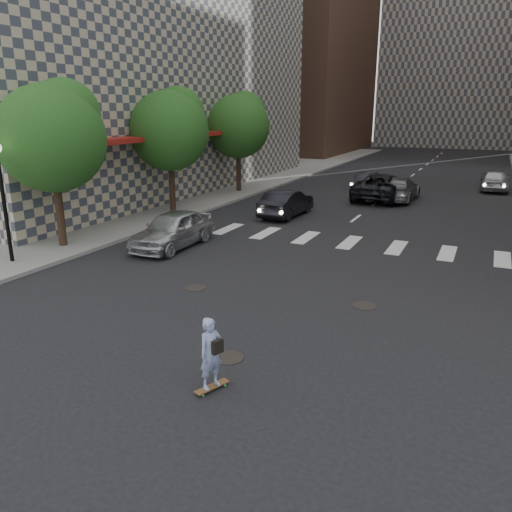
% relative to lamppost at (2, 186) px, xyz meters
% --- Properties ---
extents(ground, '(160.00, 160.00, 0.00)m').
position_rel_lamppost_xyz_m(ground, '(9.50, -0.50, -2.93)').
color(ground, black).
rests_on(ground, ground).
extents(sidewalk_left, '(13.00, 80.00, 0.15)m').
position_rel_lamppost_xyz_m(sidewalk_left, '(-5.00, 19.50, -2.86)').
color(sidewalk_left, gray).
rests_on(sidewalk_left, ground).
extents(building_left, '(16.40, 33.00, 25.00)m').
position_rel_lamppost_xyz_m(building_left, '(-8.99, 17.98, 9.55)').
color(building_left, tan).
rests_on(building_left, ground).
extents(lamppost, '(0.36, 0.36, 4.28)m').
position_rel_lamppost_xyz_m(lamppost, '(0.00, 0.00, 0.00)').
color(lamppost, black).
rests_on(lamppost, sidewalk_left).
extents(tree_a, '(4.20, 4.20, 6.60)m').
position_rel_lamppost_xyz_m(tree_a, '(0.05, 2.64, 1.71)').
color(tree_a, '#382619').
rests_on(tree_a, sidewalk_left).
extents(tree_b, '(4.20, 4.20, 6.60)m').
position_rel_lamppost_xyz_m(tree_b, '(0.05, 10.64, 1.71)').
color(tree_b, '#382619').
rests_on(tree_b, sidewalk_left).
extents(tree_c, '(4.20, 4.20, 6.60)m').
position_rel_lamppost_xyz_m(tree_c, '(0.05, 18.64, 1.71)').
color(tree_c, '#382619').
rests_on(tree_c, sidewalk_left).
extents(manhole_a, '(0.70, 0.70, 0.02)m').
position_rel_lamppost_xyz_m(manhole_a, '(10.70, -3.00, -2.92)').
color(manhole_a, black).
rests_on(manhole_a, ground).
extents(manhole_b, '(0.70, 0.70, 0.02)m').
position_rel_lamppost_xyz_m(manhole_b, '(7.50, 0.70, -2.92)').
color(manhole_b, black).
rests_on(manhole_b, ground).
extents(manhole_c, '(0.70, 0.70, 0.02)m').
position_rel_lamppost_xyz_m(manhole_c, '(12.80, 1.50, -2.92)').
color(manhole_c, black).
rests_on(manhole_c, ground).
extents(skateboarder, '(0.54, 0.81, 1.59)m').
position_rel_lamppost_xyz_m(skateboarder, '(11.04, -4.35, -2.10)').
color(skateboarder, brown).
rests_on(skateboarder, ground).
extents(silver_sedan, '(1.84, 4.49, 1.53)m').
position_rel_lamppost_xyz_m(silver_sedan, '(4.00, 4.62, -2.17)').
color(silver_sedan, '#B7B9BE').
rests_on(silver_sedan, ground).
extents(traffic_car_a, '(1.64, 4.40, 1.44)m').
position_rel_lamppost_xyz_m(traffic_car_a, '(5.94, 12.50, -2.22)').
color(traffic_car_a, black).
rests_on(traffic_car_a, ground).
extents(traffic_car_b, '(2.18, 5.08, 1.46)m').
position_rel_lamppost_xyz_m(traffic_car_b, '(10.57, 20.03, -2.20)').
color(traffic_car_b, slate).
rests_on(traffic_car_b, ground).
extents(traffic_car_c, '(2.99, 6.04, 1.65)m').
position_rel_lamppost_xyz_m(traffic_car_c, '(9.52, 19.87, -2.11)').
color(traffic_car_c, black).
rests_on(traffic_car_c, ground).
extents(traffic_car_d, '(1.94, 4.60, 1.55)m').
position_rel_lamppost_xyz_m(traffic_car_d, '(16.00, 27.01, -2.16)').
color(traffic_car_d, '#A2A3A9').
rests_on(traffic_car_d, ground).
extents(traffic_car_e, '(1.59, 4.02, 1.30)m').
position_rel_lamppost_xyz_m(traffic_car_e, '(7.78, 23.50, -2.28)').
color(traffic_car_e, black).
rests_on(traffic_car_e, ground).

